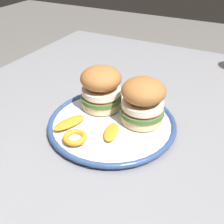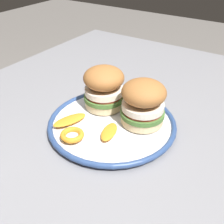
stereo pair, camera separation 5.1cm
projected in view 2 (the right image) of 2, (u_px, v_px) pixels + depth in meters
name	position (u px, v px, depth m)	size (l,w,h in m)	color
dining_table	(121.00, 167.00, 0.66)	(1.18, 1.01, 0.77)	gray
dinner_plate	(112.00, 123.00, 0.61)	(0.29, 0.29, 0.02)	white
sandwich_half_left	(104.00, 87.00, 0.63)	(0.10, 0.10, 0.10)	beige
sandwich_half_right	(143.00, 102.00, 0.58)	(0.10, 0.10, 0.10)	beige
orange_peel_curled	(72.00, 135.00, 0.56)	(0.05, 0.05, 0.01)	orange
orange_peel_strip_long	(70.00, 120.00, 0.60)	(0.09, 0.06, 0.01)	orange
orange_peel_strip_short	(109.00, 132.00, 0.57)	(0.07, 0.05, 0.01)	orange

